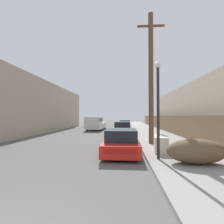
{
  "coord_description": "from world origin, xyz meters",
  "views": [
    {
      "loc": [
        2.21,
        -1.63,
        1.94
      ],
      "look_at": [
        1.53,
        8.74,
        2.17
      ],
      "focal_mm": 28.0,
      "sensor_mm": 36.0,
      "label": 1
    }
  ],
  "objects": [
    {
      "name": "parked_sports_car_red",
      "position": [
        2.11,
        7.61,
        0.57
      ],
      "size": [
        1.83,
        4.57,
        1.25
      ],
      "rotation": [
        0.0,
        0.0,
        -0.02
      ],
      "color": "red",
      "rests_on": "ground"
    },
    {
      "name": "discarded_fridge",
      "position": [
        4.14,
        7.62,
        0.51
      ],
      "size": [
        0.89,
        1.82,
        0.8
      ],
      "rotation": [
        0.0,
        0.0,
        -0.14
      ],
      "color": "silver",
      "rests_on": "sidewalk_curb"
    },
    {
      "name": "sidewalk_curb",
      "position": [
        5.3,
        23.5,
        0.06
      ],
      "size": [
        4.2,
        63.0,
        0.12
      ],
      "primitive_type": "cube",
      "color": "gray",
      "rests_on": "ground"
    },
    {
      "name": "building_right_house",
      "position": [
        11.29,
        18.29,
        2.51
      ],
      "size": [
        6.0,
        22.71,
        5.03
      ],
      "primitive_type": "cube",
      "color": "beige",
      "rests_on": "ground"
    },
    {
      "name": "brush_pile",
      "position": [
        4.97,
        5.26,
        0.59
      ],
      "size": [
        2.23,
        1.2,
        0.94
      ],
      "color": "brown",
      "rests_on": "sidewalk_curb"
    },
    {
      "name": "street_lamp",
      "position": [
        3.68,
        5.89,
        2.55
      ],
      "size": [
        0.26,
        0.26,
        4.13
      ],
      "color": "#232326",
      "rests_on": "sidewalk_curb"
    },
    {
      "name": "pickup_truck",
      "position": [
        -1.6,
        21.92,
        0.91
      ],
      "size": [
        2.33,
        5.63,
        1.82
      ],
      "rotation": [
        0.0,
        0.0,
        3.08
      ],
      "color": "silver",
      "rests_on": "ground"
    },
    {
      "name": "building_left_block",
      "position": [
        -10.02,
        18.73,
        2.99
      ],
      "size": [
        7.0,
        26.97,
        5.98
      ],
      "primitive_type": "cube",
      "color": "tan",
      "rests_on": "ground"
    },
    {
      "name": "utility_pole",
      "position": [
        4.04,
        10.05,
        4.57
      ],
      "size": [
        1.8,
        0.32,
        8.71
      ],
      "color": "brown",
      "rests_on": "sidewalk_curb"
    },
    {
      "name": "car_parked_far",
      "position": [
        2.37,
        25.02,
        0.6
      ],
      "size": [
        1.86,
        4.22,
        1.28
      ],
      "rotation": [
        0.0,
        0.0,
        0.03
      ],
      "color": "silver",
      "rests_on": "ground"
    },
    {
      "name": "wooden_fence",
      "position": [
        7.25,
        20.55,
        1.04
      ],
      "size": [
        0.08,
        37.74,
        1.84
      ],
      "primitive_type": "cube",
      "color": "brown",
      "rests_on": "sidewalk_curb"
    },
    {
      "name": "car_parked_mid",
      "position": [
        2.14,
        16.23,
        0.63
      ],
      "size": [
        1.94,
        4.41,
        1.35
      ],
      "rotation": [
        0.0,
        0.0,
        -0.04
      ],
      "color": "gray",
      "rests_on": "ground"
    }
  ]
}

